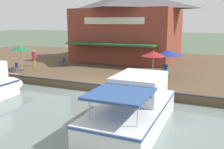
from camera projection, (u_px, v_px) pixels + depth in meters
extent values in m
plane|color=#4C5B47|center=(93.00, 93.00, 18.50)|extent=(220.00, 220.00, 0.00)
cube|color=brown|center=(139.00, 66.00, 28.29)|extent=(22.00, 56.00, 0.60)
cube|color=#2D2D33|center=(94.00, 84.00, 18.46)|extent=(0.20, 50.40, 0.10)
cube|color=brown|center=(129.00, 35.00, 30.88)|extent=(9.68, 11.46, 6.03)
pyramid|color=#4C474C|center=(129.00, 0.00, 30.03)|extent=(10.16, 12.03, 2.10)
cube|color=#235633|center=(110.00, 44.00, 25.89)|extent=(1.80, 9.74, 0.16)
cube|color=silver|center=(113.00, 21.00, 26.16)|extent=(0.08, 6.87, 0.70)
cylinder|color=silver|center=(152.00, 0.00, 28.90)|extent=(0.06, 0.06, 2.11)
cylinder|color=silver|center=(108.00, 2.00, 31.19)|extent=(0.06, 0.06, 1.83)
cylinder|color=#B7B7B7|center=(21.00, 59.00, 23.72)|extent=(0.06, 0.06, 2.22)
cylinder|color=#2D2D33|center=(22.00, 70.00, 23.94)|extent=(0.36, 0.36, 0.06)
cone|color=#19663D|center=(20.00, 48.00, 23.50)|extent=(1.92, 1.92, 0.40)
cone|color=silver|center=(20.00, 48.00, 23.49)|extent=(1.19, 1.19, 0.32)
sphere|color=silver|center=(20.00, 46.00, 23.46)|extent=(0.08, 0.08, 0.08)
cylinder|color=#B7B7B7|center=(153.00, 68.00, 18.76)|extent=(0.06, 0.06, 2.30)
cylinder|color=#2D2D33|center=(152.00, 83.00, 19.00)|extent=(0.36, 0.36, 0.06)
cone|color=maroon|center=(153.00, 54.00, 18.54)|extent=(1.79, 1.79, 0.38)
cone|color=white|center=(153.00, 53.00, 18.53)|extent=(1.11, 1.11, 0.30)
sphere|color=white|center=(153.00, 51.00, 18.50)|extent=(0.08, 0.08, 0.08)
cylinder|color=#B7B7B7|center=(168.00, 64.00, 20.90)|extent=(0.06, 0.06, 2.14)
cylinder|color=#2D2D33|center=(167.00, 77.00, 21.11)|extent=(0.36, 0.36, 0.06)
cone|color=navy|center=(169.00, 53.00, 20.69)|extent=(2.22, 2.22, 0.45)
cone|color=yellow|center=(169.00, 52.00, 20.69)|extent=(1.38, 1.38, 0.36)
sphere|color=yellow|center=(169.00, 50.00, 20.64)|extent=(0.08, 0.08, 0.08)
cube|color=navy|center=(142.00, 79.00, 19.47)|extent=(0.04, 0.04, 0.42)
cube|color=navy|center=(137.00, 78.00, 19.67)|extent=(0.04, 0.04, 0.42)
cube|color=navy|center=(144.00, 78.00, 19.81)|extent=(0.04, 0.04, 0.42)
cube|color=navy|center=(139.00, 77.00, 20.00)|extent=(0.04, 0.04, 0.42)
cube|color=navy|center=(141.00, 75.00, 19.69)|extent=(0.49, 0.49, 0.05)
cube|color=navy|center=(142.00, 72.00, 19.81)|extent=(0.09, 0.44, 0.40)
cube|color=navy|center=(62.00, 64.00, 26.01)|extent=(0.05, 0.05, 0.42)
cube|color=navy|center=(60.00, 64.00, 26.28)|extent=(0.05, 0.05, 0.42)
cube|color=navy|center=(65.00, 64.00, 26.30)|extent=(0.05, 0.05, 0.42)
cube|color=navy|center=(63.00, 63.00, 26.57)|extent=(0.05, 0.05, 0.42)
cube|color=navy|center=(62.00, 62.00, 26.25)|extent=(0.56, 0.56, 0.05)
cube|color=navy|center=(64.00, 60.00, 26.34)|extent=(0.18, 0.43, 0.40)
cube|color=navy|center=(166.00, 72.00, 21.91)|extent=(0.04, 0.04, 0.42)
cube|color=navy|center=(161.00, 72.00, 22.09)|extent=(0.04, 0.04, 0.42)
cube|color=navy|center=(167.00, 72.00, 22.26)|extent=(0.04, 0.04, 0.42)
cube|color=navy|center=(163.00, 71.00, 22.44)|extent=(0.04, 0.04, 0.42)
cube|color=navy|center=(164.00, 69.00, 22.13)|extent=(0.46, 0.46, 0.05)
cube|color=navy|center=(165.00, 67.00, 22.26)|extent=(0.06, 0.44, 0.40)
cube|color=navy|center=(14.00, 70.00, 22.84)|extent=(0.05, 0.05, 0.42)
cube|color=navy|center=(12.00, 70.00, 23.07)|extent=(0.05, 0.05, 0.42)
cube|color=navy|center=(18.00, 70.00, 23.16)|extent=(0.05, 0.05, 0.42)
cube|color=navy|center=(16.00, 69.00, 23.39)|extent=(0.05, 0.05, 0.42)
cube|color=navy|center=(15.00, 67.00, 23.07)|extent=(0.52, 0.52, 0.05)
cube|color=navy|center=(16.00, 65.00, 23.18)|extent=(0.13, 0.44, 0.40)
cylinder|color=orange|center=(34.00, 62.00, 26.00)|extent=(0.13, 0.13, 0.84)
cylinder|color=orange|center=(35.00, 62.00, 26.16)|extent=(0.13, 0.13, 0.84)
cylinder|color=#B23338|center=(34.00, 55.00, 25.93)|extent=(0.49, 0.49, 0.66)
sphere|color=tan|center=(34.00, 51.00, 25.83)|extent=(0.23, 0.23, 0.23)
ellipsoid|color=silver|center=(5.00, 85.00, 18.35)|extent=(2.51, 2.75, 1.10)
cylinder|color=silver|center=(6.00, 73.00, 18.43)|extent=(0.09, 2.27, 0.04)
cube|color=white|center=(132.00, 116.00, 12.23)|extent=(6.72, 3.00, 1.16)
ellipsoid|color=white|center=(149.00, 97.00, 15.24)|extent=(2.39, 2.82, 1.16)
cube|color=#2D4C84|center=(132.00, 106.00, 12.12)|extent=(6.80, 3.04, 0.10)
cube|color=white|center=(139.00, 86.00, 13.04)|extent=(3.07, 2.38, 1.26)
cube|color=black|center=(130.00, 91.00, 11.65)|extent=(0.07, 2.07, 0.44)
cube|color=#2D4C84|center=(120.00, 93.00, 10.48)|extent=(2.71, 2.53, 0.11)
cylinder|color=silver|center=(138.00, 115.00, 9.46)|extent=(0.05, 0.05, 0.99)
cylinder|color=silver|center=(89.00, 107.00, 10.26)|extent=(0.05, 0.05, 0.99)
cylinder|color=brown|center=(140.00, 44.00, 36.83)|extent=(0.36, 0.36, 2.81)
sphere|color=#285623|center=(140.00, 23.00, 36.22)|extent=(4.10, 4.10, 4.10)
sphere|color=#285623|center=(134.00, 26.00, 35.81)|extent=(2.87, 2.87, 2.87)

